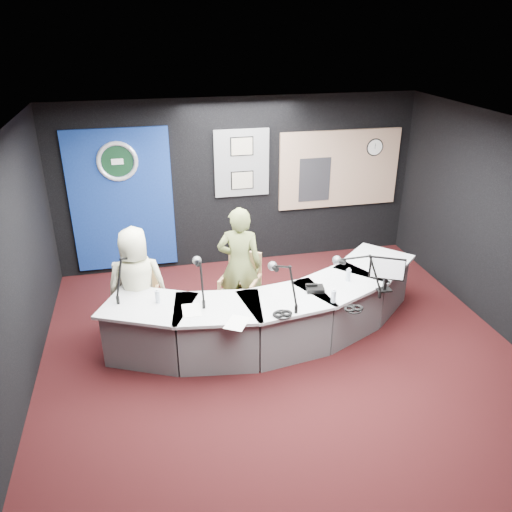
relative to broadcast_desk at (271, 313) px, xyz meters
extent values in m
plane|color=black|center=(0.05, -0.55, -0.38)|extent=(6.00, 6.00, 0.00)
cube|color=silver|center=(0.05, -0.55, 2.42)|extent=(6.00, 6.00, 0.02)
cube|color=black|center=(0.05, 2.45, 1.02)|extent=(6.00, 0.02, 2.80)
cube|color=black|center=(0.05, -3.55, 1.02)|extent=(6.00, 0.02, 2.80)
cube|color=black|center=(-2.95, -0.55, 1.02)|extent=(0.02, 6.00, 2.80)
cube|color=navy|center=(-1.85, 2.42, 0.88)|extent=(1.60, 0.05, 2.30)
torus|color=silver|center=(-1.85, 2.38, 1.52)|extent=(0.63, 0.07, 0.63)
cylinder|color=black|center=(-1.85, 2.38, 1.52)|extent=(0.48, 0.01, 0.48)
cube|color=slate|center=(0.10, 2.42, 1.38)|extent=(0.90, 0.04, 1.10)
cube|color=gray|center=(0.10, 2.39, 1.65)|extent=(0.34, 0.02, 0.27)
cube|color=gray|center=(0.10, 2.39, 1.09)|extent=(0.34, 0.02, 0.27)
cube|color=#9E7A63|center=(1.80, 2.42, 1.18)|extent=(2.12, 0.06, 1.32)
cube|color=#DEBC8C|center=(1.80, 2.41, 1.18)|extent=(2.00, 0.02, 1.20)
cube|color=black|center=(1.35, 2.39, 1.03)|extent=(0.55, 0.02, 0.75)
cylinder|color=white|center=(2.40, 2.39, 1.52)|extent=(0.28, 0.01, 0.28)
cube|color=#6D695C|center=(-1.74, 0.67, 0.24)|extent=(0.51, 0.16, 0.70)
imported|color=beige|center=(-1.69, 0.42, 0.40)|extent=(0.76, 0.50, 1.55)
imported|color=olive|center=(-0.31, 0.56, 0.46)|extent=(0.70, 0.56, 1.67)
cube|color=black|center=(1.38, -0.39, 0.70)|extent=(0.45, 0.25, 0.33)
cube|color=black|center=(0.52, -0.20, 0.40)|extent=(0.25, 0.21, 0.06)
torus|color=black|center=(0.82, -0.75, 0.39)|extent=(0.23, 0.23, 0.04)
torus|color=black|center=(-0.04, -0.68, 0.39)|extent=(0.24, 0.24, 0.04)
cube|color=white|center=(-1.07, -0.34, 0.38)|extent=(0.22, 0.31, 0.00)
cube|color=white|center=(-0.59, -0.73, 0.38)|extent=(0.35, 0.39, 0.00)
camera|label=1|loc=(-1.47, -5.62, 3.54)|focal=36.00mm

